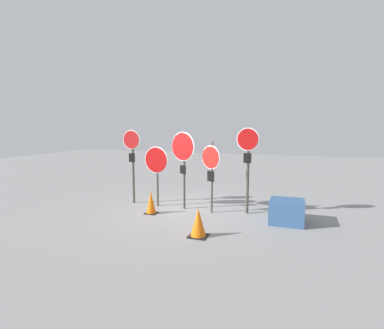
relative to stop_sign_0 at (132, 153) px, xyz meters
name	(u,v)px	position (x,y,z in m)	size (l,w,h in m)	color
ground_plane	(182,209)	(1.92, -0.16, -1.78)	(40.00, 40.00, 0.00)	gray
stop_sign_0	(132,153)	(0.00, 0.00, 0.00)	(0.67, 0.15, 2.56)	#474238
stop_sign_1	(156,163)	(0.98, -0.11, -0.32)	(0.89, 0.17, 2.03)	#474238
stop_sign_2	(183,153)	(1.94, -0.11, 0.05)	(0.89, 0.34, 2.52)	#474238
stop_sign_3	(211,164)	(2.91, -0.24, -0.23)	(0.66, 0.35, 2.23)	#474238
stop_sign_4	(248,156)	(3.98, 0.05, 0.03)	(0.70, 0.19, 2.65)	#474238
traffic_cone_0	(151,202)	(1.19, -0.93, -1.43)	(0.36, 0.36, 0.70)	black
traffic_cone_1	(198,223)	(3.19, -2.28, -1.43)	(0.46, 0.46, 0.71)	black
storage_crate	(287,212)	(5.18, -0.43, -1.46)	(0.93, 0.94, 0.63)	#335684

